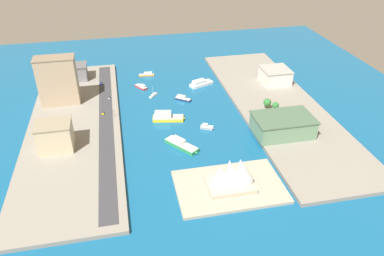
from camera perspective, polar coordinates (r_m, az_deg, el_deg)
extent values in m
plane|color=#145684|center=(309.47, -1.78, 1.77)|extent=(440.00, 440.00, 0.00)
cube|color=gray|center=(332.01, 12.75, 3.42)|extent=(70.00, 240.00, 2.73)
cube|color=gray|center=(307.84, -17.46, 0.31)|extent=(70.00, 240.00, 2.73)
cube|color=#A89E89|center=(236.16, 5.71, -8.88)|extent=(66.43, 43.35, 2.00)
cube|color=#38383D|center=(305.00, -12.96, 1.04)|extent=(10.96, 228.00, 0.15)
cube|color=orange|center=(386.77, -6.92, 8.01)|extent=(15.49, 5.34, 1.41)
cone|color=orange|center=(386.96, -8.11, 7.94)|extent=(1.38, 1.38, 1.27)
cube|color=white|center=(386.04, -6.70, 8.27)|extent=(8.46, 3.90, 2.21)
cube|color=beige|center=(386.47, -6.93, 8.11)|extent=(14.87, 5.13, 0.10)
cube|color=red|center=(360.86, -7.76, 6.20)|extent=(11.37, 14.07, 1.80)
cone|color=red|center=(366.27, -8.47, 6.54)|extent=(2.24, 2.24, 1.62)
cube|color=white|center=(358.27, -7.54, 6.37)|extent=(5.62, 6.29, 2.14)
cube|color=beige|center=(360.46, -7.77, 6.34)|extent=(10.92, 13.50, 0.10)
cube|color=white|center=(343.62, -5.90, 4.94)|extent=(8.55, 9.19, 1.36)
cone|color=white|center=(339.73, -6.42, 4.58)|extent=(1.73, 1.73, 1.23)
cube|color=white|center=(343.59, -5.84, 5.16)|extent=(4.55, 4.77, 1.04)
cube|color=beige|center=(343.29, -5.90, 5.05)|extent=(8.21, 8.82, 0.10)
cylinder|color=silver|center=(341.09, -5.99, 5.65)|extent=(0.24, 0.24, 8.51)
cube|color=#1E284C|center=(335.20, -1.38, 4.42)|extent=(14.32, 12.56, 1.66)
cone|color=#1E284C|center=(332.05, -0.18, 4.15)|extent=(2.10, 2.10, 1.49)
cube|color=white|center=(334.98, -1.64, 4.79)|extent=(7.83, 7.08, 2.46)
cube|color=beige|center=(334.80, -1.38, 4.55)|extent=(13.75, 12.06, 0.10)
cube|color=silver|center=(363.09, 1.42, 6.72)|extent=(24.30, 16.69, 2.48)
cone|color=silver|center=(369.81, 2.94, 7.16)|extent=(2.94, 2.94, 2.23)
cube|color=white|center=(360.38, 1.07, 7.03)|extent=(13.88, 10.53, 3.32)
cube|color=beige|center=(362.55, 1.42, 6.90)|extent=(23.33, 16.02, 0.10)
cube|color=yellow|center=(304.41, -3.65, 1.48)|extent=(25.82, 13.24, 2.81)
cone|color=yellow|center=(304.07, -1.18, 1.50)|extent=(2.95, 2.95, 2.53)
cube|color=white|center=(302.85, -4.45, 2.06)|extent=(14.19, 9.44, 4.40)
cube|color=beige|center=(303.69, -3.65, 1.72)|extent=(24.79, 12.71, 0.10)
cube|color=#2D8C4C|center=(270.87, -1.63, -2.65)|extent=(22.77, 26.54, 2.80)
cone|color=#2D8C4C|center=(262.98, 0.71, -3.81)|extent=(3.52, 3.52, 2.52)
cube|color=white|center=(270.86, -2.10, -1.89)|extent=(9.86, 10.88, 3.27)
cube|color=beige|center=(270.06, -1.63, -2.39)|extent=(21.86, 25.48, 0.10)
cube|color=#999EA3|center=(292.50, 2.27, 0.07)|extent=(10.72, 8.30, 2.00)
cone|color=#999EA3|center=(291.61, 3.31, -0.06)|extent=(2.41, 2.41, 1.80)
cube|color=white|center=(291.74, 2.00, 0.44)|extent=(4.79, 4.41, 1.93)
cube|color=beige|center=(291.95, 2.28, 0.25)|extent=(10.29, 7.97, 0.10)
cube|color=silver|center=(368.34, 12.52, 7.72)|extent=(24.75, 25.31, 13.31)
cube|color=#9D9992|center=(365.64, 12.65, 8.73)|extent=(25.74, 26.32, 0.80)
cube|color=slate|center=(286.66, 13.64, 0.36)|extent=(42.28, 27.93, 13.30)
cube|color=#47624A|center=(283.18, 13.81, 1.58)|extent=(43.97, 29.04, 0.80)
cube|color=tan|center=(335.96, -19.74, 6.73)|extent=(31.52, 15.60, 40.33)
cube|color=#7C6B55|center=(328.53, -20.38, 9.98)|extent=(32.78, 16.23, 0.80)
cube|color=#C6B793|center=(277.08, -20.09, -1.22)|extent=(23.01, 19.58, 19.38)
cube|color=gray|center=(272.08, -20.47, 0.57)|extent=(23.93, 20.37, 0.80)
cube|color=gray|center=(385.02, -17.99, 8.00)|extent=(30.73, 19.01, 13.76)
cube|color=#59595C|center=(382.36, -18.17, 9.00)|extent=(31.96, 19.77, 0.80)
cylinder|color=black|center=(368.24, -13.54, 6.52)|extent=(0.27, 0.65, 0.64)
cylinder|color=black|center=(368.29, -13.81, 6.49)|extent=(0.27, 0.65, 0.64)
cylinder|color=black|center=(371.52, -13.56, 6.75)|extent=(0.27, 0.65, 0.64)
cylinder|color=black|center=(371.56, -13.83, 6.71)|extent=(0.27, 0.65, 0.64)
cube|color=blue|center=(369.78, -13.69, 6.66)|extent=(2.05, 5.17, 0.81)
cube|color=#262D38|center=(369.75, -13.71, 6.77)|extent=(1.77, 2.91, 0.50)
cylinder|color=black|center=(314.42, -13.26, 2.06)|extent=(0.27, 0.65, 0.64)
cylinder|color=black|center=(314.55, -13.56, 2.03)|extent=(0.27, 0.65, 0.64)
cylinder|color=black|center=(317.01, -13.25, 2.31)|extent=(0.27, 0.65, 0.64)
cylinder|color=black|center=(317.14, -13.55, 2.29)|extent=(0.27, 0.65, 0.64)
cube|color=yellow|center=(315.63, -13.41, 2.22)|extent=(1.99, 4.27, 0.82)
cube|color=#262D38|center=(315.51, -13.43, 2.34)|extent=(1.71, 2.41, 0.49)
cylinder|color=black|center=(341.01, -12.65, 4.56)|extent=(0.26, 0.64, 0.64)
cylinder|color=black|center=(340.98, -12.38, 4.59)|extent=(0.26, 0.64, 0.64)
cylinder|color=black|center=(338.30, -12.63, 4.33)|extent=(0.26, 0.64, 0.64)
cylinder|color=black|center=(338.27, -12.36, 4.37)|extent=(0.26, 0.64, 0.64)
cube|color=white|center=(339.52, -12.51, 4.50)|extent=(1.92, 4.35, 0.73)
cube|color=#262D38|center=(339.04, -12.52, 4.59)|extent=(1.67, 2.45, 0.59)
cylinder|color=black|center=(307.98, -11.77, 2.08)|extent=(0.18, 0.18, 5.50)
cube|color=black|center=(306.44, -11.84, 2.61)|extent=(0.36, 0.36, 1.00)
sphere|color=red|center=(306.27, -11.84, 2.67)|extent=(0.24, 0.24, 0.24)
sphere|color=yellow|center=(306.44, -11.84, 2.61)|extent=(0.24, 0.24, 0.24)
sphere|color=green|center=(306.60, -11.83, 2.55)|extent=(0.24, 0.24, 0.24)
cube|color=#BCAD93|center=(234.55, 5.74, -8.41)|extent=(28.68, 22.42, 3.00)
cone|color=white|center=(230.47, 7.55, -6.32)|extent=(15.43, 12.95, 18.10)
cone|color=white|center=(228.35, 5.87, -6.50)|extent=(12.47, 10.47, 17.96)
cone|color=white|center=(228.26, 4.35, -7.17)|extent=(13.97, 12.85, 13.37)
cylinder|color=brown|center=(320.25, 11.31, 3.14)|extent=(0.50, 0.50, 3.56)
sphere|color=#2D7233|center=(318.24, 11.39, 3.84)|extent=(6.53, 6.53, 6.53)
cylinder|color=brown|center=(316.91, 12.49, 2.71)|extent=(0.50, 0.50, 3.90)
sphere|color=#2D7233|center=(314.96, 12.58, 3.38)|extent=(5.65, 5.65, 5.65)
cylinder|color=brown|center=(312.80, 13.31, 2.05)|extent=(0.50, 0.50, 2.52)
sphere|color=#2D7233|center=(311.43, 13.37, 2.52)|extent=(4.06, 4.06, 4.06)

